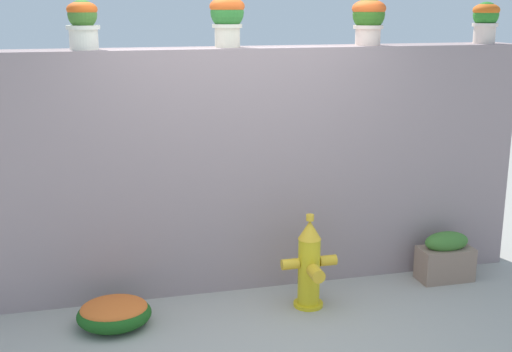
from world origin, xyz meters
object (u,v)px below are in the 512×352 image
at_px(potted_plant_1, 83,21).
at_px(potted_plant_2, 227,16).
at_px(flower_bush_left, 114,312).
at_px(potted_plant_3, 369,17).
at_px(planter_box, 445,257).
at_px(potted_plant_4, 486,19).
at_px(fire_hydrant, 309,266).

height_order(potted_plant_1, potted_plant_2, potted_plant_2).
bearing_deg(flower_bush_left, potted_plant_1, 98.89).
distance_m(potted_plant_3, planter_box, 2.24).
bearing_deg(potted_plant_4, potted_plant_3, -179.94).
bearing_deg(fire_hydrant, potted_plant_2, 127.41).
relative_size(potted_plant_1, potted_plant_4, 1.03).
distance_m(potted_plant_3, flower_bush_left, 3.22).
bearing_deg(potted_plant_1, fire_hydrant, -21.16).
xyz_separation_m(potted_plant_2, potted_plant_3, (1.23, -0.04, -0.02)).
relative_size(potted_plant_4, fire_hydrant, 0.46).
distance_m(potted_plant_4, flower_bush_left, 4.09).
bearing_deg(fire_hydrant, potted_plant_4, 19.06).
bearing_deg(potted_plant_2, planter_box, -13.60).
xyz_separation_m(potted_plant_2, flower_bush_left, (-1.05, -0.65, -2.21)).
bearing_deg(planter_box, potted_plant_4, 41.12).
bearing_deg(planter_box, potted_plant_1, 172.06).
height_order(potted_plant_4, fire_hydrant, potted_plant_4).
height_order(potted_plant_3, planter_box, potted_plant_3).
bearing_deg(potted_plant_3, fire_hydrant, -138.14).
height_order(potted_plant_1, potted_plant_3, potted_plant_3).
height_order(potted_plant_1, planter_box, potted_plant_1).
xyz_separation_m(potted_plant_1, flower_bush_left, (0.10, -0.61, -2.17)).
bearing_deg(flower_bush_left, potted_plant_3, 14.86).
height_order(potted_plant_2, planter_box, potted_plant_2).
relative_size(fire_hydrant, flower_bush_left, 1.38).
height_order(potted_plant_4, planter_box, potted_plant_4).
bearing_deg(potted_plant_3, potted_plant_1, 179.78).
height_order(potted_plant_3, fire_hydrant, potted_plant_3).
xyz_separation_m(potted_plant_4, flower_bush_left, (-3.41, -0.61, -2.17)).
bearing_deg(potted_plant_3, potted_plant_4, 0.06).
bearing_deg(potted_plant_2, potted_plant_1, -178.35).
bearing_deg(planter_box, flower_bush_left, -176.28).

